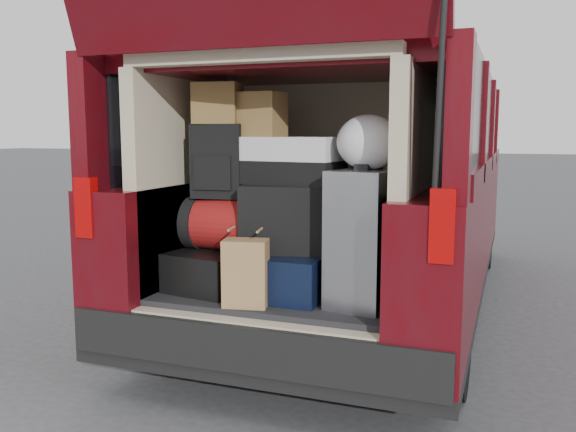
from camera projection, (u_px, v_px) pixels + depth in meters
name	position (u px, v px, depth m)	size (l,w,h in m)	color
ground	(273.00, 402.00, 3.16)	(80.00, 80.00, 0.00)	#37373A
minivan	(361.00, 194.00, 4.76)	(1.90, 5.35, 2.77)	black
load_floor	(291.00, 335.00, 3.38)	(1.24, 1.05, 0.55)	black
black_hardshell	(218.00, 268.00, 3.31)	(0.38, 0.52, 0.21)	black
navy_hardshell	(290.00, 273.00, 3.17)	(0.42, 0.51, 0.22)	black
silver_roller	(367.00, 237.00, 2.97)	(0.28, 0.44, 0.66)	silver
kraft_bag	(246.00, 273.00, 2.94)	(0.21, 0.13, 0.33)	#996D45
red_duffel	(226.00, 224.00, 3.28)	(0.43, 0.28, 0.28)	maroon
black_soft_case	(289.00, 218.00, 3.16)	(0.48, 0.29, 0.35)	black
backpack	(219.00, 161.00, 3.26)	(0.28, 0.17, 0.39)	black
twotone_duffel	(289.00, 160.00, 3.18)	(0.55, 0.28, 0.24)	silver
grocery_sack_lower	(218.00, 104.00, 3.23)	(0.24, 0.19, 0.21)	brown
grocery_sack_upper	(261.00, 115.00, 3.22)	(0.23, 0.19, 0.23)	brown
plastic_bag_right	(368.00, 142.00, 2.90)	(0.30, 0.28, 0.26)	silver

